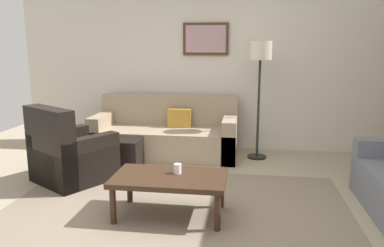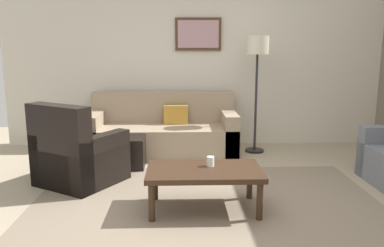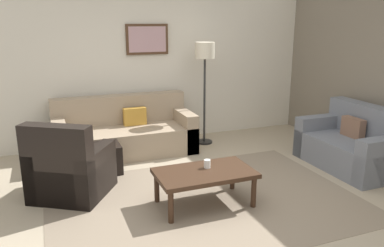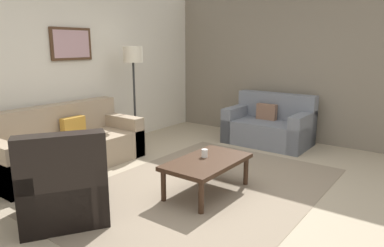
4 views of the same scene
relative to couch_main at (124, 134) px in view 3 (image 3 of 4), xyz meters
name	(u,v)px [view 3 (image 3 of 4)]	position (x,y,z in m)	size (l,w,h in m)	color
ground_plane	(204,201)	(0.52, -2.09, -0.30)	(8.00, 8.00, 0.00)	tan
rear_partition	(145,60)	(0.52, 0.51, 1.10)	(6.00, 0.12, 2.80)	silver
area_rug	(204,200)	(0.52, -2.09, -0.29)	(3.54, 2.48, 0.01)	gray
couch_main	(124,134)	(0.00, 0.00, 0.00)	(2.15, 0.93, 0.88)	gray
couch_loveseat	(355,146)	(2.97, -1.85, 0.00)	(0.88, 1.44, 0.88)	slate
armchair_leather	(69,173)	(-0.94, -1.41, 0.01)	(1.10, 1.10, 0.95)	black
ottoman	(99,158)	(-0.49, -0.71, -0.10)	(0.56, 0.56, 0.40)	black
coffee_table	(205,175)	(0.48, -2.17, 0.06)	(1.10, 0.64, 0.41)	#382316
cup	(207,164)	(0.55, -2.08, 0.16)	(0.08, 0.08, 0.10)	white
lamp_standing	(205,61)	(1.38, -0.05, 1.11)	(0.32, 0.32, 1.71)	black
framed_artwork	(147,39)	(0.54, 0.43, 1.45)	(0.71, 0.04, 0.49)	#472D1C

